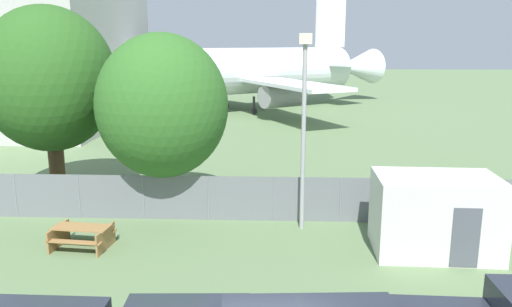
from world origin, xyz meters
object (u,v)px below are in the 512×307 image
at_px(airplane, 230,72).
at_px(portable_cabin, 435,215).
at_px(tree_left_of_cabin, 162,106).
at_px(picnic_bench_near_cabin, 82,234).
at_px(tree_near_hangar, 49,80).

bearing_deg(airplane, portable_cabin, 70.81).
height_order(airplane, tree_left_of_cabin, airplane).
xyz_separation_m(picnic_bench_near_cabin, tree_left_of_cabin, (2.11, 3.44, 3.89)).
height_order(portable_cabin, tree_near_hangar, tree_near_hangar).
bearing_deg(airplane, picnic_bench_near_cabin, 51.11).
distance_m(picnic_bench_near_cabin, tree_left_of_cabin, 5.61).
bearing_deg(airplane, tree_left_of_cabin, 54.76).
xyz_separation_m(portable_cabin, tree_near_hangar, (-14.86, 5.15, 3.95)).
relative_size(portable_cabin, tree_left_of_cabin, 0.55).
bearing_deg(picnic_bench_near_cabin, airplane, 86.76).
distance_m(airplane, tree_left_of_cabin, 30.06).
bearing_deg(tree_near_hangar, tree_left_of_cabin, -20.30).
height_order(tree_near_hangar, tree_left_of_cabin, tree_near_hangar).
height_order(picnic_bench_near_cabin, tree_left_of_cabin, tree_left_of_cabin).
distance_m(airplane, portable_cabin, 34.78).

